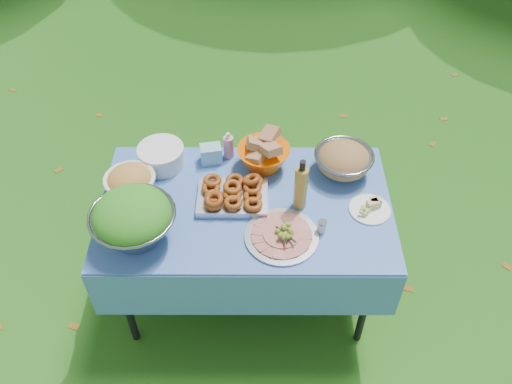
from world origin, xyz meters
TOP-DOWN VIEW (x-y plane):
  - ground at (0.00, 0.00)m, footprint 80.00×80.00m
  - picnic_table at (0.00, 0.00)m, footprint 1.46×0.86m
  - salad_bowl at (-0.51, -0.21)m, footprint 0.41×0.41m
  - pasta_bowl_white at (-0.59, 0.09)m, footprint 0.33×0.33m
  - plate_stack at (-0.45, 0.30)m, footprint 0.28×0.28m
  - wipes_box at (-0.19, 0.32)m, footprint 0.12×0.10m
  - sanitizer_bottle at (-0.10, 0.36)m, footprint 0.06×0.06m
  - bread_bowl at (0.09, 0.28)m, footprint 0.35×0.35m
  - pasta_bowl_steel at (0.51, 0.24)m, footprint 0.40×0.40m
  - fried_tray at (-0.07, 0.02)m, footprint 0.35×0.25m
  - charcuterie_platter at (0.17, -0.21)m, footprint 0.36×0.36m
  - oil_bottle at (0.27, -0.01)m, footprint 0.08×0.08m
  - cheese_plate at (0.62, -0.04)m, footprint 0.26×0.26m
  - shaker at (0.37, -0.18)m, footprint 0.06×0.06m

SIDE VIEW (x-z plane):
  - ground at x=0.00m, z-range 0.00..0.00m
  - picnic_table at x=0.00m, z-range 0.00..0.76m
  - cheese_plate at x=0.62m, z-range 0.76..0.82m
  - shaker at x=0.37m, z-range 0.76..0.83m
  - charcuterie_platter at x=0.17m, z-range 0.76..0.84m
  - fried_tray at x=-0.07m, z-range 0.76..0.84m
  - wipes_box at x=-0.19m, z-range 0.76..0.86m
  - plate_stack at x=-0.45m, z-range 0.76..0.87m
  - pasta_bowl_white at x=-0.59m, z-range 0.76..0.90m
  - sanitizer_bottle at x=-0.10m, z-range 0.76..0.92m
  - pasta_bowl_steel at x=0.51m, z-range 0.76..0.92m
  - bread_bowl at x=0.09m, z-range 0.76..0.95m
  - salad_bowl at x=-0.51m, z-range 0.76..1.02m
  - oil_bottle at x=0.27m, z-range 0.76..1.06m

